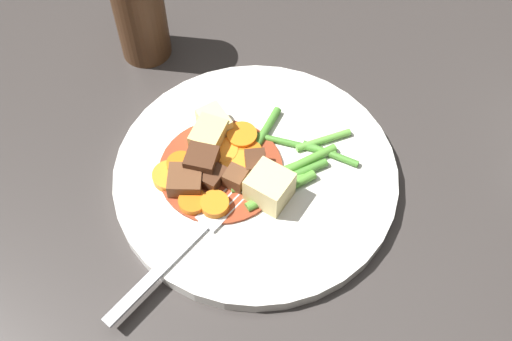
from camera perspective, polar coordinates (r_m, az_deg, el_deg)
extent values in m
plane|color=#383330|center=(0.59, 0.00, -0.78)|extent=(3.00, 3.00, 0.00)
cylinder|color=white|center=(0.58, 0.00, -0.39)|extent=(0.26, 0.26, 0.01)
cylinder|color=#93381E|center=(0.57, -3.20, 0.11)|extent=(0.11, 0.11, 0.00)
cylinder|color=orange|center=(0.58, -0.67, 1.59)|extent=(0.04, 0.04, 0.01)
cylinder|color=orange|center=(0.55, -3.75, -3.19)|extent=(0.03, 0.03, 0.01)
cylinder|color=orange|center=(0.57, -6.81, 0.56)|extent=(0.03, 0.03, 0.01)
cylinder|color=orange|center=(0.59, -1.26, 3.08)|extent=(0.04, 0.04, 0.01)
cylinder|color=orange|center=(0.55, -5.78, -2.91)|extent=(0.03, 0.03, 0.01)
cylinder|color=orange|center=(0.57, -7.92, -0.53)|extent=(0.04, 0.04, 0.01)
cylinder|color=orange|center=(0.58, -3.04, 1.69)|extent=(0.04, 0.04, 0.01)
cylinder|color=orange|center=(0.57, -1.46, 0.60)|extent=(0.05, 0.05, 0.01)
cube|color=#E5CC7A|center=(0.58, -4.31, 3.11)|extent=(0.04, 0.04, 0.02)
cube|color=#EAD68C|center=(0.55, 1.28, -1.56)|extent=(0.05, 0.05, 0.03)
cube|color=#EAD68C|center=(0.59, -3.81, 4.38)|extent=(0.04, 0.04, 0.02)
cube|color=#4C2B19|center=(0.56, 0.38, 0.23)|extent=(0.02, 0.02, 0.02)
cube|color=#4C2B19|center=(0.57, -4.91, 0.90)|extent=(0.03, 0.03, 0.03)
cube|color=brown|center=(0.56, -1.83, -0.77)|extent=(0.02, 0.02, 0.02)
cube|color=#4C2B19|center=(0.56, -4.18, -0.56)|extent=(0.03, 0.03, 0.02)
cube|color=brown|center=(0.56, -6.45, -0.96)|extent=(0.03, 0.03, 0.02)
cylinder|color=#4C8E33|center=(0.59, 6.88, 1.53)|extent=(0.05, 0.03, 0.01)
cylinder|color=#599E38|center=(0.57, 3.04, -0.17)|extent=(0.05, 0.03, 0.01)
cylinder|color=#599E38|center=(0.56, 2.35, -1.86)|extent=(0.07, 0.04, 0.01)
cylinder|color=#4C8E33|center=(0.59, 3.41, 2.47)|extent=(0.08, 0.03, 0.01)
cylinder|color=#4C8E33|center=(0.59, 0.79, 3.47)|extent=(0.03, 0.06, 0.01)
cylinder|color=#66AD42|center=(0.56, 1.58, -1.13)|extent=(0.08, 0.02, 0.01)
cylinder|color=#66AD42|center=(0.59, 6.23, 2.79)|extent=(0.05, 0.03, 0.01)
cylinder|color=#4C8E33|center=(0.57, 2.78, -0.79)|extent=(0.08, 0.04, 0.01)
cylinder|color=#599E38|center=(0.58, 4.58, 0.81)|extent=(0.06, 0.04, 0.01)
cube|color=silver|center=(0.53, -9.00, -9.21)|extent=(0.08, 0.09, 0.00)
cube|color=silver|center=(0.55, -4.11, -4.43)|extent=(0.03, 0.03, 0.00)
cylinder|color=silver|center=(0.55, -1.31, -2.91)|extent=(0.03, 0.03, 0.00)
cylinder|color=silver|center=(0.56, -1.80, -2.55)|extent=(0.03, 0.03, 0.00)
cylinder|color=silver|center=(0.56, -2.28, -2.20)|extent=(0.03, 0.03, 0.00)
cylinder|color=silver|center=(0.56, -2.76, -1.85)|extent=(0.03, 0.03, 0.00)
cylinder|color=#4C2D19|center=(0.66, -10.61, 14.23)|extent=(0.05, 0.05, 0.12)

